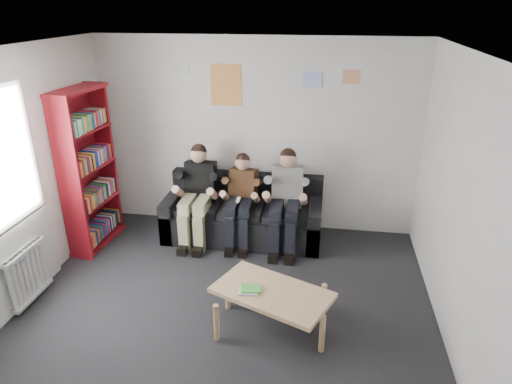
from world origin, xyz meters
The scene contains 14 objects.
room_shell centered at (0.00, 0.00, 1.35)m, with size 5.00×5.00×5.00m.
sofa centered at (-0.10, 2.09, 0.30)m, with size 2.16×0.89×0.84m.
bookshelf centered at (-2.06, 1.59, 1.06)m, with size 0.32×0.96×2.12m.
coffee_table centered at (0.54, 0.16, 0.40)m, with size 1.14×0.63×0.46m.
game_cases centered at (0.33, 0.12, 0.47)m, with size 0.21×0.17×0.03m.
person_left centered at (-0.70, 1.89, 0.66)m, with size 0.41×0.88×1.33m.
person_middle centered at (-0.10, 1.89, 0.63)m, with size 0.36×0.78×1.24m.
person_right centered at (0.50, 1.89, 0.66)m, with size 0.41×0.88×1.33m.
radiator centered at (-2.15, 0.20, 0.35)m, with size 0.10×0.64×0.60m.
window centered at (-2.22, 0.20, 1.03)m, with size 0.05×1.30×2.36m.
poster_large centered at (-0.40, 2.49, 2.05)m, with size 0.42×0.01×0.55m, color #E0DD4F.
poster_blue centered at (0.75, 2.49, 2.15)m, with size 0.25×0.01×0.20m, color #477CF2.
poster_pink centered at (1.25, 2.49, 2.20)m, with size 0.22×0.01×0.18m, color #B9398D.
poster_sign centered at (-1.00, 2.49, 2.25)m, with size 0.20×0.01×0.14m, color silver.
Camera 1 is at (0.98, -3.59, 3.12)m, focal length 32.00 mm.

